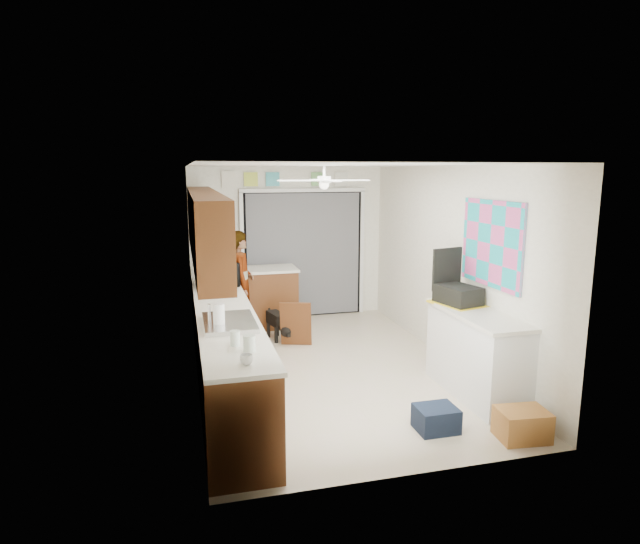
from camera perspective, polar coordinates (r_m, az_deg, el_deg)
floor at (r=6.83m, az=0.86°, el=-10.13°), size 5.00×5.00×0.00m
ceiling at (r=6.38m, az=0.92°, el=11.33°), size 5.00×5.00×0.00m
wall_back at (r=8.90m, az=-3.40°, el=3.09°), size 3.20×0.00×3.20m
wall_front at (r=4.20m, az=10.04°, el=-5.84°), size 3.20×0.00×3.20m
wall_left at (r=6.27m, az=-13.36°, el=-0.45°), size 0.00×5.00×5.00m
wall_right at (r=7.08m, az=13.47°, el=0.82°), size 0.00×5.00×5.00m
left_base_cabinets at (r=6.48m, az=-10.38°, el=-7.28°), size 0.60×4.80×0.90m
left_countertop at (r=6.35m, az=-10.43°, el=-3.24°), size 0.62×4.80×0.04m
upper_cabinets at (r=6.39m, az=-12.18°, el=4.80°), size 0.32×4.00×0.80m
sink_basin at (r=5.38m, az=-9.65°, el=-5.40°), size 0.50×0.76×0.06m
faucet at (r=5.34m, az=-11.71°, el=-4.53°), size 0.03×0.03×0.22m
peninsula_base at (r=8.48m, az=-6.01°, el=-2.85°), size 1.00×0.60×0.90m
peninsula_top at (r=8.38m, az=-6.07°, el=0.28°), size 1.04×0.64×0.04m
back_opening_recess at (r=8.95m, az=-1.78°, el=1.85°), size 2.00×0.06×2.10m
curtain_panel at (r=8.91m, az=-1.72°, el=1.81°), size 1.90×0.03×2.05m
door_trim_left at (r=8.75m, az=-8.26°, el=1.54°), size 0.06×0.04×2.10m
door_trim_right at (r=9.20m, az=4.47°, el=2.07°), size 0.06×0.04×2.10m
door_trim_head at (r=8.82m, az=-1.78°, el=8.71°), size 2.10×0.04×0.06m
header_frame_0 at (r=8.69m, az=-7.38°, el=9.78°), size 0.22×0.02×0.22m
header_frame_1 at (r=8.74m, az=-5.07°, el=9.83°), size 0.22×0.02×0.22m
header_frame_3 at (r=8.90m, az=-0.24°, el=9.89°), size 0.22×0.02×0.22m
header_frame_4 at (r=9.01m, az=2.27°, el=9.89°), size 0.22×0.02×0.22m
route66_sign at (r=8.66m, az=-9.71°, el=9.71°), size 0.22×0.02×0.26m
right_counter_base at (r=6.15m, az=16.33°, el=-8.55°), size 0.50×1.40×0.90m
right_counter_top at (r=6.01m, az=16.48°, el=-4.33°), size 0.54×1.44×0.04m
abstract_painting at (r=6.16m, az=17.81°, el=2.90°), size 0.03×1.15×0.95m
ceiling_fan at (r=6.58m, az=0.44°, el=9.74°), size 1.14×1.14×0.24m
microwave at (r=7.18m, az=-10.76°, el=-0.14°), size 0.56×0.68×0.32m
cup at (r=4.29m, az=-7.84°, el=-9.21°), size 0.13×0.13×0.08m
jar_a at (r=4.55m, az=-7.55°, el=-7.58°), size 0.14×0.14×0.15m
jar_b at (r=4.74m, az=-9.05°, el=-6.99°), size 0.11×0.11×0.13m
paper_towel_roll at (r=5.26m, az=-10.73°, el=-4.61°), size 0.13×0.13×0.24m
suitcase at (r=6.30m, az=14.52°, el=-2.37°), size 0.46×0.55×0.21m
suitcase_rim at (r=6.33m, az=14.48°, el=-3.34°), size 0.56×0.67×0.02m
suitcase_lid at (r=6.50m, az=13.40°, el=0.33°), size 0.42×0.13×0.50m
cardboard_box at (r=5.44m, az=20.76°, el=-14.96°), size 0.48×0.38×0.28m
navy_crate at (r=5.38m, az=12.28°, el=-15.04°), size 0.38×0.32×0.23m
cabinet_door_panel at (r=7.52m, az=-2.60°, el=-5.55°), size 0.47×0.30×0.65m
man at (r=7.92m, az=-8.43°, el=-1.33°), size 0.42×0.61×1.59m
dog at (r=7.87m, az=-4.64°, el=-5.59°), size 0.38×0.62×0.45m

